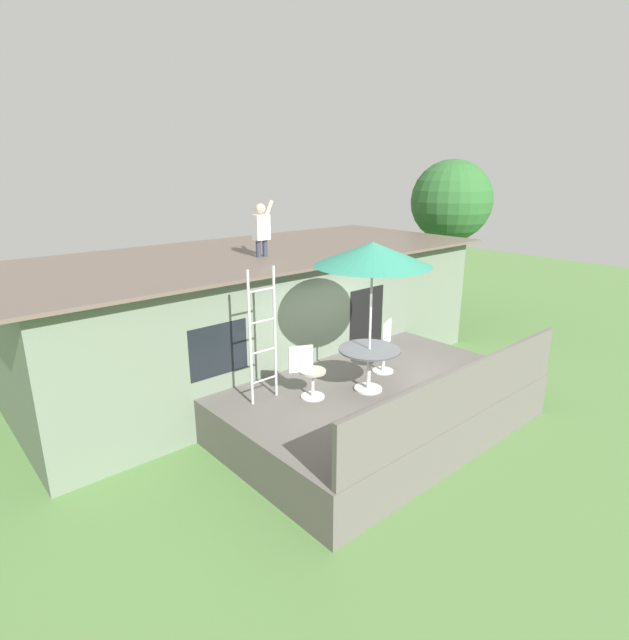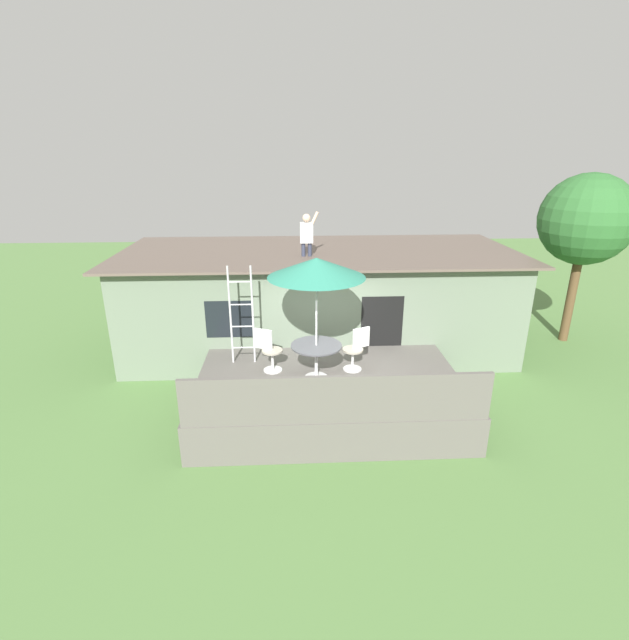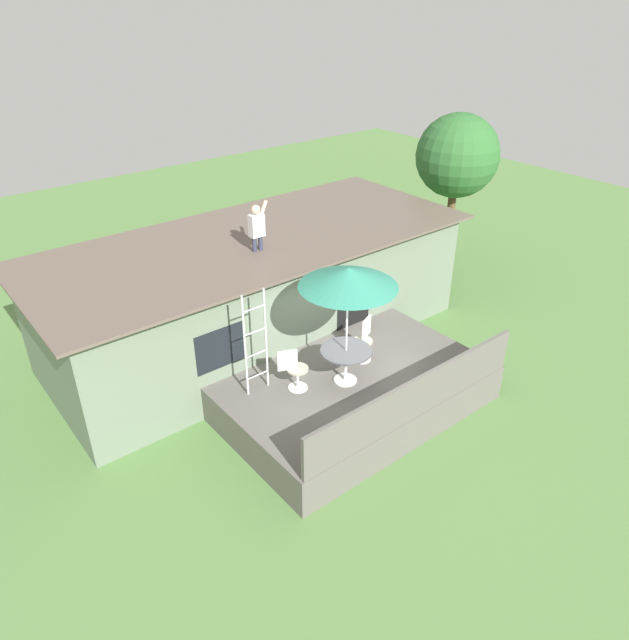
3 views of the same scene
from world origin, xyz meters
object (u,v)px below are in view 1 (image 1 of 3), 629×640
(step_ladder, at_px, (263,336))
(patio_chair_right, at_px, (385,347))
(person_figure, at_px, (261,226))
(patio_chair_left, at_px, (308,372))
(patio_umbrella, at_px, (373,254))
(patio_table, at_px, (369,358))
(backyard_tree, at_px, (451,202))

(step_ladder, bearing_deg, patio_chair_right, -10.72)
(step_ladder, relative_size, person_figure, 1.98)
(person_figure, bearing_deg, patio_chair_left, -110.00)
(patio_umbrella, height_order, patio_chair_left, patio_umbrella)
(patio_umbrella, height_order, person_figure, person_figure)
(patio_table, xyz_separation_m, patio_chair_right, (0.87, 0.40, -0.13))
(patio_chair_left, bearing_deg, patio_chair_right, 22.88)
(person_figure, relative_size, patio_chair_left, 1.21)
(patio_umbrella, xyz_separation_m, patio_chair_right, (0.87, 0.40, -1.89))
(patio_chair_right, relative_size, backyard_tree, 0.19)
(patio_umbrella, bearing_deg, patio_table, 90.00)
(patio_umbrella, relative_size, backyard_tree, 0.54)
(patio_chair_right, bearing_deg, step_ladder, -35.49)
(patio_chair_left, relative_size, backyard_tree, 0.19)
(patio_chair_left, bearing_deg, step_ladder, 168.17)
(patio_umbrella, height_order, backyard_tree, backyard_tree)
(patio_table, distance_m, step_ladder, 1.86)
(step_ladder, distance_m, person_figure, 2.92)
(person_figure, xyz_separation_m, backyard_tree, (7.55, 0.72, 0.13))
(patio_chair_right, bearing_deg, patio_umbrella, -0.00)
(patio_chair_left, height_order, patio_chair_right, same)
(step_ladder, height_order, person_figure, person_figure)
(patio_chair_left, bearing_deg, patio_umbrella, -0.00)
(patio_table, xyz_separation_m, person_figure, (-0.08, 2.92, 1.96))
(patio_umbrella, bearing_deg, patio_chair_right, 24.77)
(step_ladder, xyz_separation_m, patio_chair_right, (2.43, -0.46, -0.64))
(step_ladder, bearing_deg, patio_chair_left, -35.84)
(patio_chair_left, distance_m, patio_chair_right, 1.85)
(person_figure, height_order, patio_chair_left, person_figure)
(patio_umbrella, bearing_deg, step_ladder, 151.22)
(patio_chair_right, bearing_deg, patio_chair_left, -25.89)
(patio_chair_right, distance_m, backyard_tree, 7.69)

